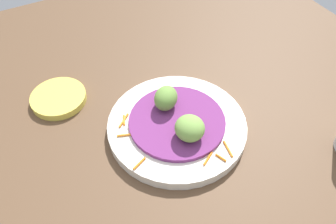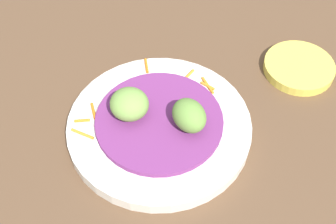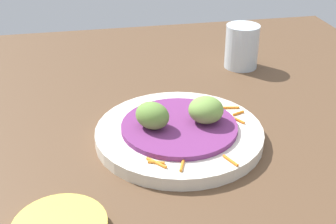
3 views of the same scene
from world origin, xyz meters
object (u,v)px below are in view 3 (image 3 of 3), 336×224
at_px(main_plate, 179,134).
at_px(guac_scoop_center, 206,110).
at_px(guac_scoop_left, 152,116).
at_px(water_glass, 242,46).

relative_size(main_plate, guac_scoop_center, 4.79).
distance_m(guac_scoop_left, guac_scoop_center, 0.08).
distance_m(guac_scoop_center, water_glass, 0.30).
height_order(guac_scoop_center, water_glass, water_glass).
xyz_separation_m(guac_scoop_left, guac_scoop_center, (-0.00, 0.08, -0.00)).
xyz_separation_m(guac_scoop_left, water_glass, (-0.26, 0.23, -0.00)).
bearing_deg(guac_scoop_left, main_plate, 91.51).
bearing_deg(main_plate, guac_scoop_center, 91.51).
height_order(main_plate, guac_scoop_center, guac_scoop_center).
bearing_deg(guac_scoop_left, water_glass, 138.35).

